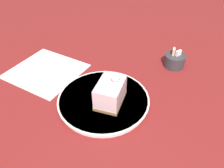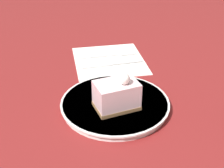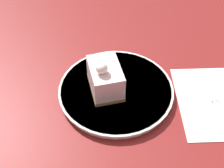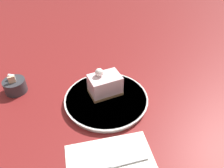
% 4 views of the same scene
% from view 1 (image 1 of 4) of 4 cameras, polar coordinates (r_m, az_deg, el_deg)
% --- Properties ---
extents(ground_plane, '(4.00, 4.00, 0.00)m').
position_cam_1_polar(ground_plane, '(0.60, 0.87, -5.06)').
color(ground_plane, maroon).
extents(plate, '(0.25, 0.25, 0.02)m').
position_cam_1_polar(plate, '(0.60, -2.22, -4.19)').
color(plate, silver).
rests_on(plate, ground_plane).
extents(cake_slice, '(0.09, 0.11, 0.09)m').
position_cam_1_polar(cake_slice, '(0.56, -0.38, -2.13)').
color(cake_slice, olive).
rests_on(cake_slice, plate).
extents(napkin, '(0.23, 0.22, 0.00)m').
position_cam_1_polar(napkin, '(0.75, -16.73, 3.41)').
color(napkin, white).
rests_on(napkin, ground_plane).
extents(fork, '(0.03, 0.18, 0.00)m').
position_cam_1_polar(fork, '(0.78, -17.63, 4.89)').
color(fork, silver).
rests_on(fork, napkin).
extents(knife, '(0.03, 0.18, 0.00)m').
position_cam_1_polar(knife, '(0.72, -15.90, 2.23)').
color(knife, silver).
rests_on(knife, napkin).
extents(sugar_bowl, '(0.07, 0.07, 0.06)m').
position_cam_1_polar(sugar_bowl, '(0.76, 16.01, 5.98)').
color(sugar_bowl, '#333338').
rests_on(sugar_bowl, ground_plane).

